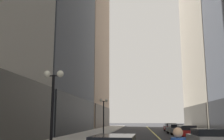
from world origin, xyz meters
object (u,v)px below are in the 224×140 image
Objects in this scene: street_lamp_left_far at (104,108)px; car_silver at (207,138)px; car_grey at (175,129)px; car_maroon at (170,127)px; car_red at (186,131)px; street_lamp_left_near at (53,93)px.

car_silver is at bearing -57.49° from street_lamp_left_far.
car_grey is at bearing 89.40° from car_silver.
street_lamp_left_far is at bearing -130.52° from car_maroon.
car_maroon is at bearing 49.48° from street_lamp_left_far.
car_maroon is at bearing 89.02° from car_silver.
car_red is 7.16m from car_grey.
street_lamp_left_near and street_lamp_left_far have the same top height.
car_silver is 0.96× the size of car_red.
street_lamp_left_far is (0.00, 19.77, 0.00)m from street_lamp_left_near.
car_maroon is at bearing 88.19° from car_grey.
car_silver is 9.85m from car_red.
car_red is 10.42m from street_lamp_left_far.
car_grey is at bearing 18.64° from street_lamp_left_far.
street_lamp_left_far is at bearing 90.00° from street_lamp_left_near.
car_grey is 9.90m from street_lamp_left_far.
car_grey is 1.01× the size of car_maroon.
street_lamp_left_far is at bearing -161.36° from car_grey.
car_maroon is at bearing 73.11° from street_lamp_left_near.
car_red is 15.00m from car_maroon.
car_silver is at bearing 33.24° from street_lamp_left_near.
car_silver and car_red have the same top height.
car_red is 0.99× the size of car_maroon.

